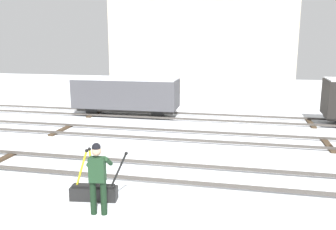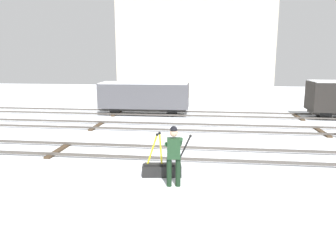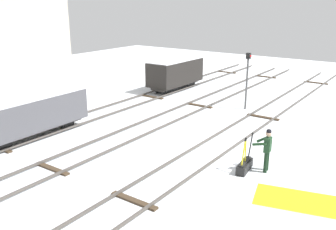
{
  "view_description": "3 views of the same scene",
  "coord_description": "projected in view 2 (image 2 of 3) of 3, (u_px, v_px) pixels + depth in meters",
  "views": [
    {
      "loc": [
        2.36,
        -10.2,
        4.16
      ],
      "look_at": [
        -0.36,
        2.66,
        1.37
      ],
      "focal_mm": 37.6,
      "sensor_mm": 36.0,
      "label": 1
    },
    {
      "loc": [
        -0.13,
        -11.14,
        3.72
      ],
      "look_at": [
        -1.49,
        0.6,
        1.47
      ],
      "focal_mm": 32.41,
      "sensor_mm": 36.0,
      "label": 2
    },
    {
      "loc": [
        -14.41,
        -7.51,
        6.64
      ],
      "look_at": [
        0.33,
        2.96,
        1.03
      ],
      "focal_mm": 39.63,
      "sensor_mm": 36.0,
      "label": 3
    }
  ],
  "objects": [
    {
      "name": "ground_plane",
      "position": [
        205.0,
        157.0,
        11.55
      ],
      "size": [
        60.0,
        60.0,
        0.0
      ],
      "primitive_type": "plane",
      "color": "silver"
    },
    {
      "name": "switch_lever_frame",
      "position": [
        162.0,
        169.0,
        9.63
      ],
      "size": [
        1.57,
        0.51,
        1.45
      ],
      "rotation": [
        0.0,
        0.0,
        0.13
      ],
      "color": "black",
      "rests_on": "ground_plane"
    },
    {
      "name": "apartment_building",
      "position": [
        195.0,
        42.0,
        30.04
      ],
      "size": [
        14.82,
        5.69,
        10.49
      ],
      "color": "beige",
      "rests_on": "ground_plane"
    },
    {
      "name": "track_siding_far",
      "position": [
        204.0,
        114.0,
        19.66
      ],
      "size": [
        44.0,
        1.94,
        0.18
      ],
      "color": "#4C4742",
      "rests_on": "ground_plane"
    },
    {
      "name": "rail_worker",
      "position": [
        174.0,
        152.0,
        8.75
      ],
      "size": [
        0.6,
        0.68,
        1.81
      ],
      "rotation": [
        0.0,
        0.0,
        0.13
      ],
      "color": "black",
      "rests_on": "ground_plane"
    },
    {
      "name": "track_main_line",
      "position": [
        205.0,
        154.0,
        11.53
      ],
      "size": [
        44.0,
        1.94,
        0.18
      ],
      "color": "#4C4742",
      "rests_on": "ground_plane"
    },
    {
      "name": "track_siding_near",
      "position": [
        205.0,
        128.0,
        15.83
      ],
      "size": [
        44.0,
        1.94,
        0.18
      ],
      "color": "#4C4742",
      "rests_on": "ground_plane"
    },
    {
      "name": "freight_car_near_switch",
      "position": [
        144.0,
        96.0,
        19.9
      ],
      "size": [
        5.82,
        2.02,
        2.13
      ],
      "rotation": [
        0.0,
        0.0,
        0.02
      ],
      "color": "#2D2B28",
      "rests_on": "ground_plane"
    }
  ]
}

